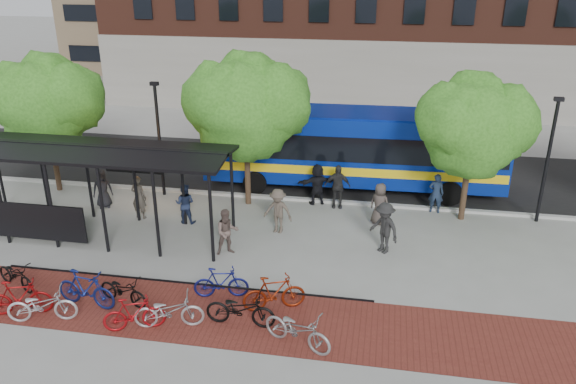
% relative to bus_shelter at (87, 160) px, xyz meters
% --- Properties ---
extents(ground, '(160.00, 160.00, 0.00)m').
position_rel_bus_shelter_xyz_m(ground, '(8.13, 0.48, -3.00)').
color(ground, '#9E9E99').
rests_on(ground, ground).
extents(asphalt_street, '(160.00, 8.00, 0.01)m').
position_rel_bus_shelter_xyz_m(asphalt_street, '(8.13, 8.48, -2.99)').
color(asphalt_street, black).
rests_on(asphalt_street, ground).
extents(curb, '(160.00, 0.25, 0.12)m').
position_rel_bus_shelter_xyz_m(curb, '(8.13, 4.48, -2.94)').
color(curb, '#B7B7B2').
rests_on(curb, ground).
extents(brick_strip, '(24.00, 3.00, 0.01)m').
position_rel_bus_shelter_xyz_m(brick_strip, '(6.13, -4.52, -3.00)').
color(brick_strip, maroon).
rests_on(brick_strip, ground).
extents(bike_rack_rail, '(12.00, 0.05, 0.95)m').
position_rel_bus_shelter_xyz_m(bike_rack_rail, '(4.83, -3.62, -3.00)').
color(bike_rack_rail, black).
rests_on(bike_rack_rail, ground).
extents(bus_shelter, '(10.60, 3.07, 3.60)m').
position_rel_bus_shelter_xyz_m(bus_shelter, '(0.00, 0.00, 0.00)').
color(bus_shelter, black).
rests_on(bus_shelter, ground).
extents(tree_a, '(4.90, 4.00, 6.18)m').
position_rel_bus_shelter_xyz_m(tree_a, '(-3.77, 3.83, 1.24)').
color(tree_a, '#382619').
rests_on(tree_a, ground).
extents(tree_b, '(5.15, 4.20, 6.47)m').
position_rel_bus_shelter_xyz_m(tree_b, '(5.23, 3.83, 1.46)').
color(tree_b, '#382619').
rests_on(tree_b, ground).
extents(tree_c, '(4.66, 3.80, 5.92)m').
position_rel_bus_shelter_xyz_m(tree_c, '(14.22, 3.83, 1.06)').
color(tree_c, '#382619').
rests_on(tree_c, ground).
extents(lamp_post_left, '(0.35, 0.20, 5.12)m').
position_rel_bus_shelter_xyz_m(lamp_post_left, '(1.13, 4.08, -0.25)').
color(lamp_post_left, black).
rests_on(lamp_post_left, ground).
extents(lamp_post_right, '(0.35, 0.20, 5.12)m').
position_rel_bus_shelter_xyz_m(lamp_post_right, '(17.13, 4.08, -0.25)').
color(lamp_post_right, black).
rests_on(lamp_post_right, ground).
extents(bus, '(13.49, 3.50, 3.62)m').
position_rel_bus_shelter_xyz_m(bus, '(9.42, 6.48, -0.92)').
color(bus, '#072391').
rests_on(bus, ground).
extents(bike_0, '(1.86, 1.26, 0.93)m').
position_rel_bus_shelter_xyz_m(bike_0, '(-0.64, -4.15, -2.54)').
color(bike_0, black).
rests_on(bike_0, ground).
extents(bike_1, '(1.99, 1.07, 1.15)m').
position_rel_bus_shelter_xyz_m(bike_1, '(0.41, -5.47, -2.42)').
color(bike_1, maroon).
rests_on(bike_1, ground).
extents(bike_2, '(2.13, 1.21, 1.06)m').
position_rel_bus_shelter_xyz_m(bike_2, '(1.25, -5.65, -2.47)').
color(bike_2, '#B9B9BC').
rests_on(bike_2, ground).
extents(bike_3, '(2.09, 0.87, 1.22)m').
position_rel_bus_shelter_xyz_m(bike_3, '(2.15, -4.73, -2.39)').
color(bike_3, navy).
rests_on(bike_3, ground).
extents(bike_4, '(1.88, 1.10, 0.93)m').
position_rel_bus_shelter_xyz_m(bike_4, '(3.18, -4.39, -2.53)').
color(bike_4, black).
rests_on(bike_4, ground).
extents(bike_5, '(1.83, 1.11, 1.06)m').
position_rel_bus_shelter_xyz_m(bike_5, '(4.10, -5.59, -2.47)').
color(bike_5, '#9C0E12').
rests_on(bike_5, ground).
extents(bike_6, '(2.13, 1.18, 1.06)m').
position_rel_bus_shelter_xyz_m(bike_6, '(5.02, -5.27, -2.47)').
color(bike_6, '#A9A9AB').
rests_on(bike_6, ground).
extents(bike_7, '(1.80, 0.85, 1.04)m').
position_rel_bus_shelter_xyz_m(bike_7, '(6.06, -3.52, -2.48)').
color(bike_7, navy).
rests_on(bike_7, ground).
extents(bike_8, '(2.08, 0.75, 1.09)m').
position_rel_bus_shelter_xyz_m(bike_8, '(7.03, -4.84, -2.46)').
color(bike_8, black).
rests_on(bike_8, ground).
extents(bike_9, '(2.00, 1.22, 1.16)m').
position_rel_bus_shelter_xyz_m(bike_9, '(7.84, -3.90, -2.42)').
color(bike_9, maroon).
rests_on(bike_9, ground).
extents(bike_10, '(2.21, 1.48, 1.10)m').
position_rel_bus_shelter_xyz_m(bike_10, '(8.82, -5.51, -2.45)').
color(bike_10, gray).
rests_on(bike_10, ground).
extents(pedestrian_0, '(0.96, 0.83, 1.67)m').
position_rel_bus_shelter_xyz_m(pedestrian_0, '(-0.88, 2.33, -2.17)').
color(pedestrian_0, black).
rests_on(pedestrian_0, ground).
extents(pedestrian_1, '(0.73, 0.54, 1.83)m').
position_rel_bus_shelter_xyz_m(pedestrian_1, '(1.10, 1.58, -2.09)').
color(pedestrian_1, '#443E36').
rests_on(pedestrian_1, ground).
extents(pedestrian_2, '(0.82, 0.65, 1.66)m').
position_rel_bus_shelter_xyz_m(pedestrian_2, '(3.10, 1.48, -2.17)').
color(pedestrian_2, '#1D2845').
rests_on(pedestrian_2, ground).
extents(pedestrian_3, '(1.27, 0.88, 1.80)m').
position_rel_bus_shelter_xyz_m(pedestrian_3, '(6.94, 1.28, -2.10)').
color(pedestrian_3, brown).
rests_on(pedestrian_3, ground).
extents(pedestrian_4, '(1.14, 0.53, 1.90)m').
position_rel_bus_shelter_xyz_m(pedestrian_4, '(8.97, 4.08, -2.05)').
color(pedestrian_4, '#292929').
rests_on(pedestrian_4, ground).
extents(pedestrian_5, '(1.76, 1.11, 1.81)m').
position_rel_bus_shelter_xyz_m(pedestrian_5, '(8.09, 4.28, -2.09)').
color(pedestrian_5, black).
rests_on(pedestrian_5, ground).
extents(pedestrian_6, '(1.00, 0.86, 1.73)m').
position_rel_bus_shelter_xyz_m(pedestrian_6, '(10.80, 2.73, -2.13)').
color(pedestrian_6, '#463D38').
rests_on(pedestrian_6, ground).
extents(pedestrian_7, '(0.67, 0.48, 1.71)m').
position_rel_bus_shelter_xyz_m(pedestrian_7, '(13.08, 4.28, -2.14)').
color(pedestrian_7, '#1D2B44').
rests_on(pedestrian_7, ground).
extents(pedestrian_8, '(1.05, 0.97, 1.73)m').
position_rel_bus_shelter_xyz_m(pedestrian_8, '(5.49, -0.75, -2.13)').
color(pedestrian_8, brown).
rests_on(pedestrian_8, ground).
extents(pedestrian_9, '(1.41, 1.36, 1.93)m').
position_rel_bus_shelter_xyz_m(pedestrian_9, '(11.01, 0.37, -2.03)').
color(pedestrian_9, '#242424').
rests_on(pedestrian_9, ground).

